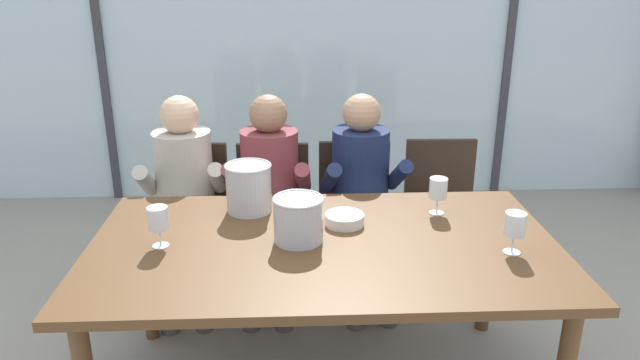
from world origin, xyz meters
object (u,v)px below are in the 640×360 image
dining_table (324,257)px  wine_glass_center_pour (515,226)px  person_navy_polo (363,188)px  ice_bucket_primary (249,187)px  tasting_bowl (344,219)px  wine_glass_near_bucket (158,220)px  chair_near_curtain (190,207)px  chair_right_of_center (442,203)px  chair_center (355,206)px  person_beige_jumper (184,190)px  wine_glass_by_left_taster (438,189)px  ice_bucket_secondary (298,219)px  person_maroon_top (269,189)px  chair_left_of_center (273,209)px

dining_table → wine_glass_center_pour: size_ratio=11.27×
person_navy_polo → ice_bucket_primary: person_navy_polo is taller
tasting_bowl → wine_glass_near_bucket: size_ratio=1.01×
chair_near_curtain → chair_right_of_center: bearing=7.2°
dining_table → person_navy_polo: 0.87m
chair_center → person_navy_polo: size_ratio=0.73×
chair_near_curtain → person_beige_jumper: person_beige_jumper is taller
chair_right_of_center → tasting_bowl: 1.08m
person_beige_jumper → wine_glass_near_bucket: person_beige_jumper is taller
dining_table → wine_glass_by_left_taster: size_ratio=11.27×
ice_bucket_primary → wine_glass_center_pour: ice_bucket_primary is taller
ice_bucket_secondary → chair_right_of_center: bearing=48.4°
wine_glass_near_bucket → person_maroon_top: bearing=63.5°
person_maroon_top → person_navy_polo: size_ratio=1.00×
wine_glass_by_left_taster → wine_glass_near_bucket: bearing=-166.7°
dining_table → chair_right_of_center: chair_right_of_center is taller
dining_table → tasting_bowl: tasting_bowl is taller
dining_table → person_beige_jumper: bearing=131.5°
person_maroon_top → wine_glass_by_left_taster: person_maroon_top is taller
chair_center → ice_bucket_primary: (-0.57, -0.62, 0.36)m
person_navy_polo → wine_glass_by_left_taster: person_navy_polo is taller
wine_glass_near_bucket → chair_left_of_center: bearing=65.9°
person_navy_polo → wine_glass_by_left_taster: size_ratio=6.86×
chair_left_of_center → person_beige_jumper: bearing=-164.7°
chair_center → tasting_bowl: 0.85m
ice_bucket_secondary → ice_bucket_primary: bearing=124.4°
person_navy_polo → dining_table: bearing=-113.1°
chair_left_of_center → wine_glass_near_bucket: size_ratio=5.02×
person_beige_jumper → ice_bucket_secondary: person_beige_jumper is taller
ice_bucket_primary → wine_glass_center_pour: (1.09, -0.49, -0.00)m
chair_center → person_navy_polo: 0.23m
dining_table → person_navy_polo: person_navy_polo is taller
wine_glass_near_bucket → wine_glass_center_pour: bearing=-4.9°
chair_right_of_center → wine_glass_by_left_taster: (-0.21, -0.71, 0.37)m
chair_center → wine_glass_by_left_taster: (0.31, -0.69, 0.37)m
chair_left_of_center → ice_bucket_primary: 0.70m
dining_table → chair_near_curtain: bearing=126.5°
person_beige_jumper → person_navy_polo: bearing=-4.1°
person_maroon_top → wine_glass_by_left_taster: 0.99m
chair_right_of_center → chair_left_of_center: bearing=-176.2°
person_beige_jumper → wine_glass_near_bucket: bearing=-90.4°
chair_center → wine_glass_center_pour: 1.27m
person_beige_jumper → wine_glass_near_bucket: size_ratio=6.86×
person_navy_polo → ice_bucket_primary: bearing=-147.2°
chair_right_of_center → ice_bucket_secondary: (-0.86, -0.97, 0.34)m
ice_bucket_primary → person_navy_polo: bearing=38.4°
chair_near_curtain → person_navy_polo: person_navy_polo is taller
person_maroon_top → wine_glass_near_bucket: size_ratio=6.86×
chair_right_of_center → ice_bucket_secondary: size_ratio=4.06×
person_navy_polo → wine_glass_near_bucket: person_navy_polo is taller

